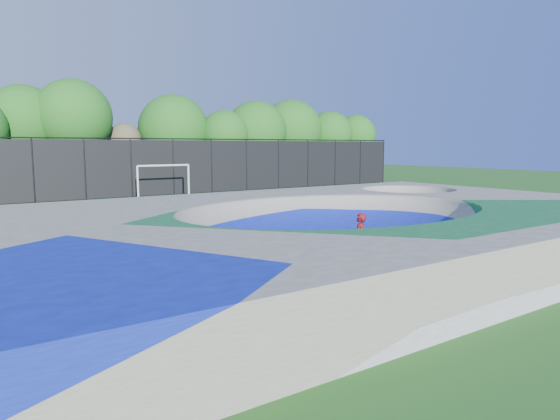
# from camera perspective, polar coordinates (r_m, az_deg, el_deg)

# --- Properties ---
(ground) EXTENTS (120.00, 120.00, 0.00)m
(ground) POSITION_cam_1_polar(r_m,az_deg,el_deg) (16.81, 6.34, -4.76)
(ground) COLOR #1D5217
(ground) RESTS_ON ground
(skate_deck) EXTENTS (22.00, 14.00, 1.50)m
(skate_deck) POSITION_cam_1_polar(r_m,az_deg,el_deg) (16.67, 6.38, -2.24)
(skate_deck) COLOR gray
(skate_deck) RESTS_ON ground
(skater) EXTENTS (0.67, 0.59, 1.54)m
(skater) POSITION_cam_1_polar(r_m,az_deg,el_deg) (14.94, 9.09, -3.31)
(skater) COLOR red
(skater) RESTS_ON ground
(skateboard) EXTENTS (0.81, 0.46, 0.05)m
(skateboard) POSITION_cam_1_polar(r_m,az_deg,el_deg) (15.10, 9.03, -6.10)
(skateboard) COLOR black
(skateboard) RESTS_ON ground
(soccer_goal) EXTENTS (3.52, 0.12, 2.33)m
(soccer_goal) POSITION_cam_1_polar(r_m,az_deg,el_deg) (32.75, -13.14, 3.85)
(soccer_goal) COLOR silver
(soccer_goal) RESTS_ON ground
(fence) EXTENTS (48.09, 0.09, 4.04)m
(fence) POSITION_cam_1_polar(r_m,az_deg,el_deg) (35.14, -16.64, 4.74)
(fence) COLOR black
(fence) RESTS_ON ground
(treeline) EXTENTS (53.47, 7.07, 8.25)m
(treeline) POSITION_cam_1_polar(r_m,az_deg,el_deg) (39.90, -19.53, 9.01)
(treeline) COLOR #4E3C27
(treeline) RESTS_ON ground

